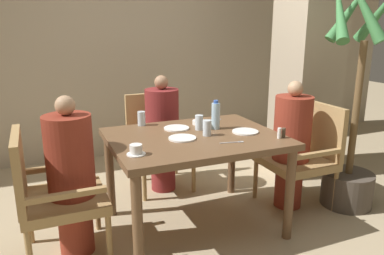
{
  "coord_description": "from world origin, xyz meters",
  "views": [
    {
      "loc": [
        -1.09,
        -2.52,
        1.58
      ],
      "look_at": [
        0.0,
        0.05,
        0.82
      ],
      "focal_mm": 35.0,
      "sensor_mm": 36.0,
      "label": 1
    }
  ],
  "objects_px": {
    "glass_tall_mid": "(207,128)",
    "glass_tall_far": "(141,119)",
    "water_bottle": "(216,116)",
    "glass_tall_near": "(199,122)",
    "diner_in_far_chair": "(162,133)",
    "plate_main_left": "(182,138)",
    "bowl_small": "(199,122)",
    "chair_left_side": "(50,192)",
    "chair_right_side": "(304,152)",
    "plate_main_right": "(176,128)",
    "teacup_with_saucer": "(136,150)",
    "chair_far_side": "(158,137)",
    "potted_palm": "(354,127)",
    "plate_dessert_center": "(245,132)",
    "diner_in_left_chair": "(72,176)",
    "diner_in_right_chair": "(291,144)"
  },
  "relations": [
    {
      "from": "plate_main_left",
      "to": "teacup_with_saucer",
      "type": "relative_size",
      "value": 1.66
    },
    {
      "from": "chair_right_side",
      "to": "water_bottle",
      "type": "xyz_separation_m",
      "value": [
        -0.83,
        0.11,
        0.38
      ]
    },
    {
      "from": "plate_main_left",
      "to": "chair_left_side",
      "type": "bearing_deg",
      "value": 177.09
    },
    {
      "from": "diner_in_left_chair",
      "to": "chair_right_side",
      "type": "distance_m",
      "value": 1.99
    },
    {
      "from": "plate_main_right",
      "to": "water_bottle",
      "type": "xyz_separation_m",
      "value": [
        0.29,
        -0.12,
        0.1
      ]
    },
    {
      "from": "potted_palm",
      "to": "glass_tall_far",
      "type": "distance_m",
      "value": 1.83
    },
    {
      "from": "plate_main_right",
      "to": "glass_tall_far",
      "type": "xyz_separation_m",
      "value": [
        -0.23,
        0.22,
        0.05
      ]
    },
    {
      "from": "glass_tall_mid",
      "to": "plate_dessert_center",
      "type": "bearing_deg",
      "value": -6.88
    },
    {
      "from": "chair_right_side",
      "to": "water_bottle",
      "type": "height_order",
      "value": "water_bottle"
    },
    {
      "from": "chair_left_side",
      "to": "glass_tall_far",
      "type": "bearing_deg",
      "value": 29.9
    },
    {
      "from": "plate_main_right",
      "to": "diner_in_left_chair",
      "type": "bearing_deg",
      "value": -165.02
    },
    {
      "from": "plate_main_left",
      "to": "glass_tall_near",
      "type": "height_order",
      "value": "glass_tall_near"
    },
    {
      "from": "potted_palm",
      "to": "plate_main_right",
      "type": "xyz_separation_m",
      "value": [
        -1.48,
        0.42,
        0.04
      ]
    },
    {
      "from": "bowl_small",
      "to": "glass_tall_far",
      "type": "bearing_deg",
      "value": 161.39
    },
    {
      "from": "potted_palm",
      "to": "teacup_with_saucer",
      "type": "height_order",
      "value": "potted_palm"
    },
    {
      "from": "teacup_with_saucer",
      "to": "glass_tall_mid",
      "type": "height_order",
      "value": "glass_tall_mid"
    },
    {
      "from": "diner_in_right_chair",
      "to": "glass_tall_near",
      "type": "distance_m",
      "value": 0.87
    },
    {
      "from": "glass_tall_mid",
      "to": "water_bottle",
      "type": "bearing_deg",
      "value": 45.54
    },
    {
      "from": "glass_tall_far",
      "to": "diner_in_far_chair",
      "type": "bearing_deg",
      "value": 49.08
    },
    {
      "from": "chair_left_side",
      "to": "diner_in_left_chair",
      "type": "bearing_deg",
      "value": 0.0
    },
    {
      "from": "bowl_small",
      "to": "chair_far_side",
      "type": "bearing_deg",
      "value": 104.37
    },
    {
      "from": "chair_left_side",
      "to": "bowl_small",
      "type": "relative_size",
      "value": 8.52
    },
    {
      "from": "diner_in_far_chair",
      "to": "bowl_small",
      "type": "xyz_separation_m",
      "value": [
        0.16,
        -0.49,
        0.2
      ]
    },
    {
      "from": "potted_palm",
      "to": "plate_main_left",
      "type": "distance_m",
      "value": 1.55
    },
    {
      "from": "diner_in_right_chair",
      "to": "chair_far_side",
      "type": "bearing_deg",
      "value": 134.68
    },
    {
      "from": "diner_in_far_chair",
      "to": "plate_main_left",
      "type": "bearing_deg",
      "value": -98.2
    },
    {
      "from": "water_bottle",
      "to": "diner_in_left_chair",
      "type": "bearing_deg",
      "value": -174.54
    },
    {
      "from": "plate_main_right",
      "to": "teacup_with_saucer",
      "type": "bearing_deg",
      "value": -133.6
    },
    {
      "from": "water_bottle",
      "to": "glass_tall_near",
      "type": "bearing_deg",
      "value": 169.4
    },
    {
      "from": "diner_in_right_chair",
      "to": "bowl_small",
      "type": "distance_m",
      "value": 0.84
    },
    {
      "from": "chair_far_side",
      "to": "potted_palm",
      "type": "xyz_separation_m",
      "value": [
        1.42,
        -1.12,
        0.24
      ]
    },
    {
      "from": "chair_left_side",
      "to": "chair_right_side",
      "type": "height_order",
      "value": "same"
    },
    {
      "from": "teacup_with_saucer",
      "to": "chair_right_side",
      "type": "bearing_deg",
      "value": 9.22
    },
    {
      "from": "chair_far_side",
      "to": "glass_tall_far",
      "type": "relative_size",
      "value": 7.65
    },
    {
      "from": "diner_in_right_chair",
      "to": "diner_in_far_chair",
      "type": "bearing_deg",
      "value": 139.6
    },
    {
      "from": "diner_in_far_chair",
      "to": "plate_main_left",
      "type": "distance_m",
      "value": 0.86
    },
    {
      "from": "bowl_small",
      "to": "chair_right_side",
      "type": "bearing_deg",
      "value": -17.87
    },
    {
      "from": "chair_right_side",
      "to": "plate_dessert_center",
      "type": "bearing_deg",
      "value": -173.3
    },
    {
      "from": "glass_tall_mid",
      "to": "glass_tall_far",
      "type": "distance_m",
      "value": 0.62
    },
    {
      "from": "plate_dessert_center",
      "to": "bowl_small",
      "type": "distance_m",
      "value": 0.44
    },
    {
      "from": "diner_in_right_chair",
      "to": "water_bottle",
      "type": "distance_m",
      "value": 0.76
    },
    {
      "from": "plate_dessert_center",
      "to": "chair_right_side",
      "type": "bearing_deg",
      "value": 6.7
    },
    {
      "from": "bowl_small",
      "to": "glass_tall_mid",
      "type": "distance_m",
      "value": 0.34
    },
    {
      "from": "bowl_small",
      "to": "water_bottle",
      "type": "xyz_separation_m",
      "value": [
        0.07,
        -0.18,
        0.09
      ]
    },
    {
      "from": "chair_left_side",
      "to": "plate_main_left",
      "type": "relative_size",
      "value": 4.44
    },
    {
      "from": "diner_in_left_chair",
      "to": "bowl_small",
      "type": "xyz_separation_m",
      "value": [
        1.08,
        0.29,
        0.2
      ]
    },
    {
      "from": "chair_left_side",
      "to": "plate_dessert_center",
      "type": "xyz_separation_m",
      "value": [
        1.47,
        -0.08,
        0.28
      ]
    },
    {
      "from": "glass_tall_mid",
      "to": "glass_tall_far",
      "type": "bearing_deg",
      "value": 127.97
    },
    {
      "from": "diner_in_far_chair",
      "to": "plate_main_left",
      "type": "relative_size",
      "value": 5.5
    },
    {
      "from": "diner_in_left_chair",
      "to": "diner_in_right_chair",
      "type": "height_order",
      "value": "diner_in_left_chair"
    }
  ]
}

